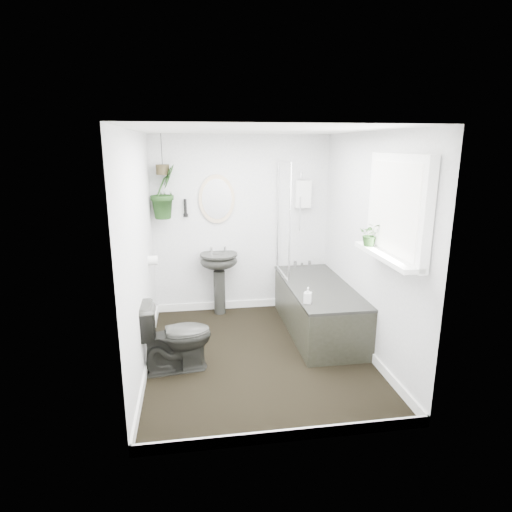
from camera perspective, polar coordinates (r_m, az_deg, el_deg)
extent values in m
cube|color=black|center=(4.68, 0.28, -13.13)|extent=(2.30, 2.80, 0.02)
cube|color=white|center=(4.15, 0.33, 16.56)|extent=(2.30, 2.80, 0.02)
cube|color=silver|center=(5.63, -1.93, 4.17)|extent=(2.30, 0.02, 2.30)
cube|color=silver|center=(2.94, 4.60, -5.67)|extent=(2.30, 0.02, 2.30)
cube|color=silver|center=(4.25, -15.34, 0.21)|extent=(0.02, 2.80, 2.30)
cube|color=silver|center=(4.59, 14.77, 1.29)|extent=(0.02, 2.80, 2.30)
cube|color=white|center=(4.65, 0.28, -12.47)|extent=(2.30, 2.80, 0.10)
cube|color=white|center=(5.66, 6.27, 8.23)|extent=(0.20, 0.10, 0.35)
ellipsoid|color=beige|center=(5.51, -5.25, 7.57)|extent=(0.46, 0.03, 0.62)
cylinder|color=black|center=(5.51, -9.40, 6.38)|extent=(0.04, 0.04, 0.22)
cylinder|color=white|center=(4.98, -13.59, -0.58)|extent=(0.11, 0.11, 0.11)
cube|color=white|center=(3.85, 18.37, 6.13)|extent=(0.08, 1.00, 0.90)
cube|color=white|center=(3.90, 16.96, 0.02)|extent=(0.18, 1.00, 0.04)
cube|color=white|center=(3.83, 17.76, 6.14)|extent=(0.01, 0.86, 0.76)
imported|color=black|center=(4.33, -10.73, -10.40)|extent=(0.74, 0.48, 0.72)
imported|color=black|center=(4.12, 15.01, 2.80)|extent=(0.25, 0.24, 0.22)
imported|color=black|center=(5.38, -12.19, 8.37)|extent=(0.44, 0.46, 0.65)
imported|color=black|center=(4.46, 6.92, -5.21)|extent=(0.10, 0.10, 0.17)
cylinder|color=#342D19|center=(5.36, -12.34, 11.20)|extent=(0.16, 0.16, 0.12)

